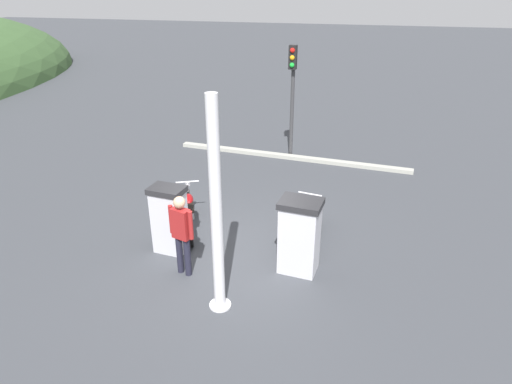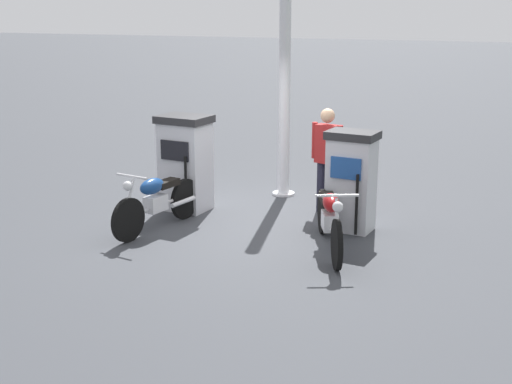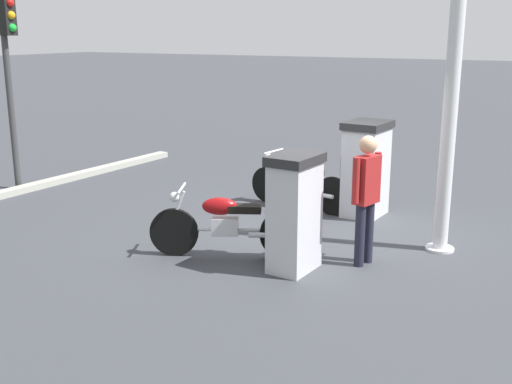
{
  "view_description": "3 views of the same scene",
  "coord_description": "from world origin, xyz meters",
  "px_view_note": "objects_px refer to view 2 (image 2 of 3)",
  "views": [
    {
      "loc": [
        -7.91,
        -2.59,
        5.36
      ],
      "look_at": [
        1.4,
        -0.05,
        0.83
      ],
      "focal_mm": 31.36,
      "sensor_mm": 36.0,
      "label": 1
    },
    {
      "loc": [
        9.59,
        4.08,
        3.31
      ],
      "look_at": [
        0.67,
        0.27,
        0.71
      ],
      "focal_mm": 49.05,
      "sensor_mm": 36.0,
      "label": 2
    },
    {
      "loc": [
        -3.47,
        8.41,
        3.02
      ],
      "look_at": [
        0.92,
        0.18,
        0.61
      ],
      "focal_mm": 44.25,
      "sensor_mm": 36.0,
      "label": 3
    }
  ],
  "objects_px": {
    "fuel_pump_near": "(185,162)",
    "motorcycle_near_pump": "(157,200)",
    "attendant_person": "(327,153)",
    "fuel_pump_far": "(351,180)",
    "motorcycle_far_pump": "(330,218)",
    "canopy_support_pole": "(285,90)"
  },
  "relations": [
    {
      "from": "motorcycle_near_pump",
      "to": "canopy_support_pole",
      "type": "height_order",
      "value": "canopy_support_pole"
    },
    {
      "from": "canopy_support_pole",
      "to": "motorcycle_far_pump",
      "type": "bearing_deg",
      "value": 33.12
    },
    {
      "from": "fuel_pump_near",
      "to": "motorcycle_near_pump",
      "type": "distance_m",
      "value": 1.22
    },
    {
      "from": "motorcycle_near_pump",
      "to": "motorcycle_far_pump",
      "type": "xyz_separation_m",
      "value": [
        -0.16,
        2.67,
        0.0
      ]
    },
    {
      "from": "attendant_person",
      "to": "canopy_support_pole",
      "type": "xyz_separation_m",
      "value": [
        -0.78,
        -1.03,
        0.88
      ]
    },
    {
      "from": "motorcycle_far_pump",
      "to": "motorcycle_near_pump",
      "type": "bearing_deg",
      "value": -86.66
    },
    {
      "from": "motorcycle_near_pump",
      "to": "canopy_support_pole",
      "type": "xyz_separation_m",
      "value": [
        -2.67,
        1.03,
        1.41
      ]
    },
    {
      "from": "fuel_pump_near",
      "to": "motorcycle_near_pump",
      "type": "relative_size",
      "value": 0.8
    },
    {
      "from": "fuel_pump_near",
      "to": "attendant_person",
      "type": "height_order",
      "value": "attendant_person"
    },
    {
      "from": "attendant_person",
      "to": "canopy_support_pole",
      "type": "bearing_deg",
      "value": -126.98
    },
    {
      "from": "fuel_pump_far",
      "to": "motorcycle_far_pump",
      "type": "height_order",
      "value": "fuel_pump_far"
    },
    {
      "from": "attendant_person",
      "to": "canopy_support_pole",
      "type": "height_order",
      "value": "canopy_support_pole"
    },
    {
      "from": "fuel_pump_far",
      "to": "motorcycle_far_pump",
      "type": "distance_m",
      "value": 1.05
    },
    {
      "from": "fuel_pump_far",
      "to": "fuel_pump_near",
      "type": "bearing_deg",
      "value": -90.01
    },
    {
      "from": "motorcycle_near_pump",
      "to": "canopy_support_pole",
      "type": "distance_m",
      "value": 3.19
    },
    {
      "from": "attendant_person",
      "to": "fuel_pump_near",
      "type": "bearing_deg",
      "value": -71.57
    },
    {
      "from": "attendant_person",
      "to": "motorcycle_near_pump",
      "type": "bearing_deg",
      "value": -47.36
    },
    {
      "from": "fuel_pump_far",
      "to": "motorcycle_far_pump",
      "type": "bearing_deg",
      "value": -0.6
    },
    {
      "from": "motorcycle_near_pump",
      "to": "motorcycle_far_pump",
      "type": "distance_m",
      "value": 2.67
    },
    {
      "from": "fuel_pump_far",
      "to": "motorcycle_near_pump",
      "type": "xyz_separation_m",
      "value": [
        1.16,
        -2.68,
        -0.31
      ]
    },
    {
      "from": "motorcycle_far_pump",
      "to": "fuel_pump_near",
      "type": "bearing_deg",
      "value": -109.76
    },
    {
      "from": "fuel_pump_near",
      "to": "fuel_pump_far",
      "type": "distance_m",
      "value": 2.82
    }
  ]
}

